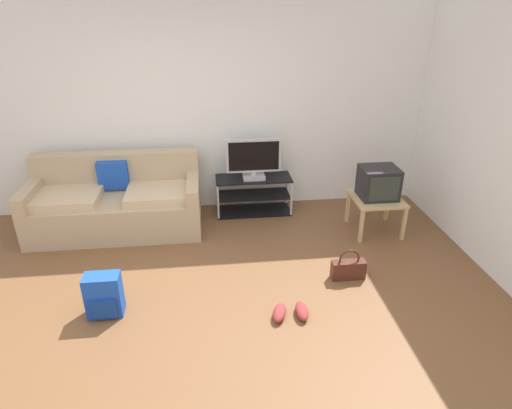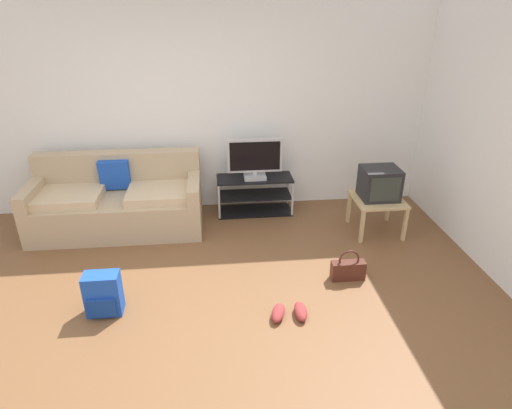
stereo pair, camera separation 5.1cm
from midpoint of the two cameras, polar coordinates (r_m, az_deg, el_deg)
ground_plane at (r=4.06m, az=-7.59°, el=-14.93°), size 9.00×9.80×0.02m
wall_back at (r=5.69m, az=-7.95°, el=12.48°), size 9.00×0.10×2.70m
wall_right at (r=5.02m, az=29.25°, el=7.73°), size 0.10×3.60×2.70m
couch at (r=5.59m, az=-17.25°, el=0.25°), size 2.01×0.87×0.88m
tv_stand at (r=5.76m, az=0.08°, el=1.26°), size 0.97×0.39×0.49m
flat_tv at (r=5.55m, az=0.11°, el=5.88°), size 0.69×0.22×0.52m
side_table at (r=5.43m, az=15.77°, el=0.21°), size 0.57×0.57×0.44m
crt_tv at (r=5.34m, az=16.02°, el=2.67°), size 0.43×0.38×0.37m
backpack at (r=4.22m, az=-18.88°, el=-10.96°), size 0.31×0.25×0.40m
handbag at (r=4.58m, az=12.18°, el=-8.22°), size 0.34×0.11×0.33m
sneakers_pair at (r=4.06m, az=4.73°, el=-13.75°), size 0.36×0.28×0.09m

